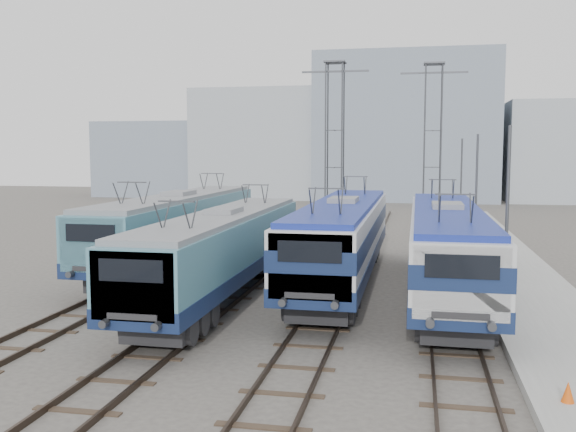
{
  "coord_description": "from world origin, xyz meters",
  "views": [
    {
      "loc": [
        5.48,
        -21.27,
        6.11
      ],
      "look_at": [
        -0.2,
        7.0,
        3.18
      ],
      "focal_mm": 40.0,
      "sensor_mm": 36.0,
      "label": 1
    }
  ],
  "objects_px": {
    "safety_cone": "(568,392)",
    "mast_front": "(507,226)",
    "mast_mid": "(476,200)",
    "mast_rear": "(461,188)",
    "locomotive_center_left": "(223,247)",
    "locomotive_far_left": "(178,224)",
    "locomotive_far_right": "(447,242)",
    "locomotive_center_right": "(343,234)",
    "catenary_tower_east": "(432,143)",
    "catenary_tower_west": "(335,143)"
  },
  "relations": [
    {
      "from": "safety_cone",
      "to": "mast_front",
      "type": "bearing_deg",
      "value": 93.1
    },
    {
      "from": "mast_mid",
      "to": "mast_rear",
      "type": "height_order",
      "value": "same"
    },
    {
      "from": "mast_front",
      "to": "mast_rear",
      "type": "distance_m",
      "value": 24.0
    },
    {
      "from": "locomotive_center_left",
      "to": "safety_cone",
      "type": "xyz_separation_m",
      "value": [
        11.28,
        -9.52,
        -1.64
      ]
    },
    {
      "from": "locomotive_far_left",
      "to": "locomotive_far_right",
      "type": "height_order",
      "value": "locomotive_far_left"
    },
    {
      "from": "mast_mid",
      "to": "mast_front",
      "type": "bearing_deg",
      "value": -90.0
    },
    {
      "from": "locomotive_far_right",
      "to": "locomotive_center_right",
      "type": "bearing_deg",
      "value": 159.88
    },
    {
      "from": "mast_rear",
      "to": "mast_mid",
      "type": "bearing_deg",
      "value": -90.0
    },
    {
      "from": "mast_rear",
      "to": "locomotive_center_right",
      "type": "bearing_deg",
      "value": -108.87
    },
    {
      "from": "locomotive_center_left",
      "to": "locomotive_center_right",
      "type": "height_order",
      "value": "locomotive_center_right"
    },
    {
      "from": "locomotive_center_left",
      "to": "locomotive_far_right",
      "type": "bearing_deg",
      "value": 13.39
    },
    {
      "from": "catenary_tower_east",
      "to": "safety_cone",
      "type": "relative_size",
      "value": 24.43
    },
    {
      "from": "locomotive_far_left",
      "to": "locomotive_center_right",
      "type": "xyz_separation_m",
      "value": [
        9.0,
        -2.84,
        0.06
      ]
    },
    {
      "from": "locomotive_center_right",
      "to": "catenary_tower_west",
      "type": "xyz_separation_m",
      "value": [
        -2.25,
        14.58,
        4.26
      ]
    },
    {
      "from": "locomotive_far_right",
      "to": "locomotive_center_left",
      "type": "bearing_deg",
      "value": -166.61
    },
    {
      "from": "mast_front",
      "to": "locomotive_far_left",
      "type": "bearing_deg",
      "value": 151.72
    },
    {
      "from": "locomotive_far_left",
      "to": "mast_mid",
      "type": "xyz_separation_m",
      "value": [
        15.35,
        3.74,
        1.18
      ]
    },
    {
      "from": "locomotive_far_right",
      "to": "mast_rear",
      "type": "distance_m",
      "value": 20.35
    },
    {
      "from": "locomotive_far_left",
      "to": "locomotive_center_left",
      "type": "xyz_separation_m",
      "value": [
        4.5,
        -6.63,
        -0.13
      ]
    },
    {
      "from": "mast_rear",
      "to": "locomotive_far_left",
      "type": "bearing_deg",
      "value": -134.28
    },
    {
      "from": "locomotive_far_left",
      "to": "safety_cone",
      "type": "bearing_deg",
      "value": -45.67
    },
    {
      "from": "locomotive_center_right",
      "to": "catenary_tower_west",
      "type": "relative_size",
      "value": 1.56
    },
    {
      "from": "locomotive_far_right",
      "to": "catenary_tower_east",
      "type": "height_order",
      "value": "catenary_tower_east"
    },
    {
      "from": "locomotive_far_right",
      "to": "locomotive_far_left",
      "type": "bearing_deg",
      "value": 161.6
    },
    {
      "from": "catenary_tower_west",
      "to": "locomotive_center_right",
      "type": "bearing_deg",
      "value": -81.23
    },
    {
      "from": "catenary_tower_west",
      "to": "catenary_tower_east",
      "type": "distance_m",
      "value": 6.8
    },
    {
      "from": "locomotive_far_left",
      "to": "mast_rear",
      "type": "relative_size",
      "value": 2.67
    },
    {
      "from": "locomotive_center_left",
      "to": "catenary_tower_west",
      "type": "relative_size",
      "value": 1.46
    },
    {
      "from": "locomotive_far_left",
      "to": "catenary_tower_east",
      "type": "relative_size",
      "value": 1.56
    },
    {
      "from": "locomotive_center_right",
      "to": "mast_rear",
      "type": "bearing_deg",
      "value": 71.13
    },
    {
      "from": "locomotive_far_left",
      "to": "locomotive_center_left",
      "type": "distance_m",
      "value": 8.02
    },
    {
      "from": "catenary_tower_east",
      "to": "mast_mid",
      "type": "xyz_separation_m",
      "value": [
        2.1,
        -10.0,
        -3.14
      ]
    },
    {
      "from": "mast_mid",
      "to": "safety_cone",
      "type": "bearing_deg",
      "value": -88.77
    },
    {
      "from": "locomotive_center_right",
      "to": "catenary_tower_west",
      "type": "bearing_deg",
      "value": 98.77
    },
    {
      "from": "locomotive_far_right",
      "to": "mast_front",
      "type": "distance_m",
      "value": 4.35
    },
    {
      "from": "locomotive_center_left",
      "to": "catenary_tower_west",
      "type": "bearing_deg",
      "value": 83.02
    },
    {
      "from": "catenary_tower_west",
      "to": "mast_mid",
      "type": "relative_size",
      "value": 1.71
    },
    {
      "from": "safety_cone",
      "to": "catenary_tower_east",
      "type": "bearing_deg",
      "value": 94.83
    },
    {
      "from": "locomotive_center_left",
      "to": "locomotive_far_right",
      "type": "xyz_separation_m",
      "value": [
        9.0,
        2.14,
        0.17
      ]
    },
    {
      "from": "catenary_tower_west",
      "to": "catenary_tower_east",
      "type": "relative_size",
      "value": 1.0
    },
    {
      "from": "locomotive_center_right",
      "to": "catenary_tower_east",
      "type": "relative_size",
      "value": 1.56
    },
    {
      "from": "locomotive_center_right",
      "to": "safety_cone",
      "type": "bearing_deg",
      "value": -63.01
    },
    {
      "from": "locomotive_far_right",
      "to": "catenary_tower_west",
      "type": "distance_m",
      "value": 18.1
    },
    {
      "from": "locomotive_far_left",
      "to": "catenary_tower_east",
      "type": "distance_m",
      "value": 19.57
    },
    {
      "from": "mast_mid",
      "to": "safety_cone",
      "type": "distance_m",
      "value": 20.12
    },
    {
      "from": "locomotive_center_left",
      "to": "catenary_tower_east",
      "type": "distance_m",
      "value": 22.62
    },
    {
      "from": "locomotive_far_left",
      "to": "catenary_tower_east",
      "type": "height_order",
      "value": "catenary_tower_east"
    },
    {
      "from": "locomotive_far_right",
      "to": "catenary_tower_west",
      "type": "bearing_deg",
      "value": 112.58
    },
    {
      "from": "catenary_tower_west",
      "to": "mast_mid",
      "type": "distance_m",
      "value": 12.16
    },
    {
      "from": "locomotive_center_left",
      "to": "mast_rear",
      "type": "xyz_separation_m",
      "value": [
        10.85,
        22.38,
        1.31
      ]
    }
  ]
}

